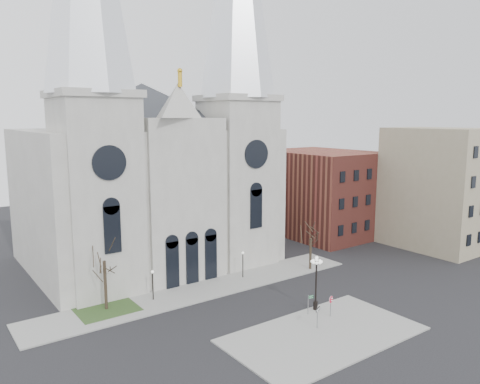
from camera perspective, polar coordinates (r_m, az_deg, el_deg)
ground at (r=46.55m, az=2.87°, el=-15.79°), size 160.00×160.00×0.00m
sidewalk_near at (r=45.05m, az=10.15°, el=-16.72°), size 18.00×10.00×0.14m
sidewalk_far at (r=54.84m, az=-4.50°, el=-11.76°), size 40.00×6.00×0.14m
grass_patch at (r=51.30m, az=-15.96°, el=-13.59°), size 6.00×5.00×0.18m
cathedral at (r=61.69m, az=-10.54°, el=7.94°), size 33.00×26.66×54.00m
bg_building_brick at (r=79.76m, az=9.83°, el=-0.08°), size 14.00×18.00×14.00m
bg_building_tan at (r=76.07m, az=22.80°, el=0.41°), size 10.00×14.00×18.00m
tree_left at (r=49.47m, az=-16.24°, el=-7.71°), size 3.20×3.20×7.50m
tree_right at (r=60.87m, az=8.64°, el=-5.37°), size 3.20×3.20×6.00m
ped_lamp_left at (r=51.82m, az=-10.59°, el=-10.50°), size 0.32×0.32×3.26m
ped_lamp_right at (r=57.64m, az=0.35°, el=-8.30°), size 0.32×0.32×3.26m
stop_sign at (r=48.00m, az=11.01°, el=-12.96°), size 0.77×0.15×2.14m
globe_lamp at (r=48.63m, az=9.28°, el=-10.11°), size 1.21×1.21×5.63m
one_way_sign at (r=45.39m, az=9.42°, el=-14.40°), size 0.86×0.41×2.11m
street_name_sign at (r=48.34m, az=8.39°, el=-13.19°), size 0.63×0.15×1.97m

